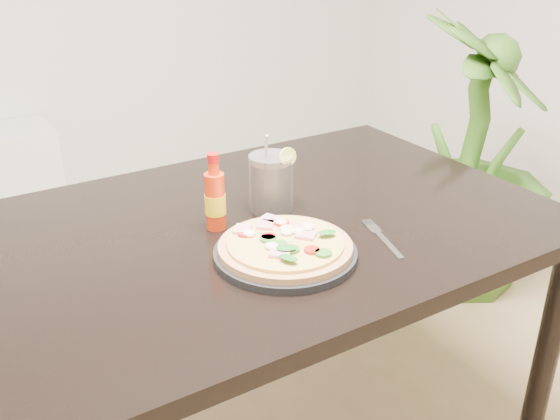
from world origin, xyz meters
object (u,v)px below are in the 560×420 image
hot_sauce_bottle (215,199)px  plate (285,253)px  pizza (285,245)px  cola_cup (271,184)px  fork (381,237)px  dining_table (253,254)px  houseplant (474,158)px

hot_sauce_bottle → plate: bearing=-72.6°
plate → pizza: 0.02m
cola_cup → fork: size_ratio=1.05×
cola_cup → fork: 0.29m
dining_table → pizza: 0.21m
hot_sauce_bottle → houseplant: bearing=16.9°
dining_table → pizza: pizza is taller
fork → houseplant: (1.02, 0.63, -0.21)m
cola_cup → houseplant: bearing=18.1°
dining_table → plate: (-0.02, -0.18, 0.09)m
plate → pizza: size_ratio=1.07×
pizza → hot_sauce_bottle: 0.21m
houseplant → plate: bearing=-154.5°
dining_table → pizza: (-0.02, -0.17, 0.11)m
dining_table → fork: (0.20, -0.22, 0.09)m
pizza → cola_cup: bearing=66.0°
dining_table → pizza: size_ratio=5.05×
plate → hot_sauce_bottle: hot_sauce_bottle is taller
fork → cola_cup: bearing=132.3°
pizza → fork: pizza is taller
pizza → fork: bearing=-10.9°
dining_table → houseplant: bearing=18.8°
dining_table → plate: size_ratio=4.72×
dining_table → pizza: bearing=-96.8°
dining_table → houseplant: size_ratio=1.30×
dining_table → hot_sauce_bottle: bearing=166.0°
dining_table → plate: bearing=-97.0°
fork → houseplant: size_ratio=0.17×
hot_sauce_bottle → fork: hot_sauce_bottle is taller
plate → fork: bearing=-10.3°
hot_sauce_bottle → dining_table: bearing=-14.0°
plate → fork: plate is taller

